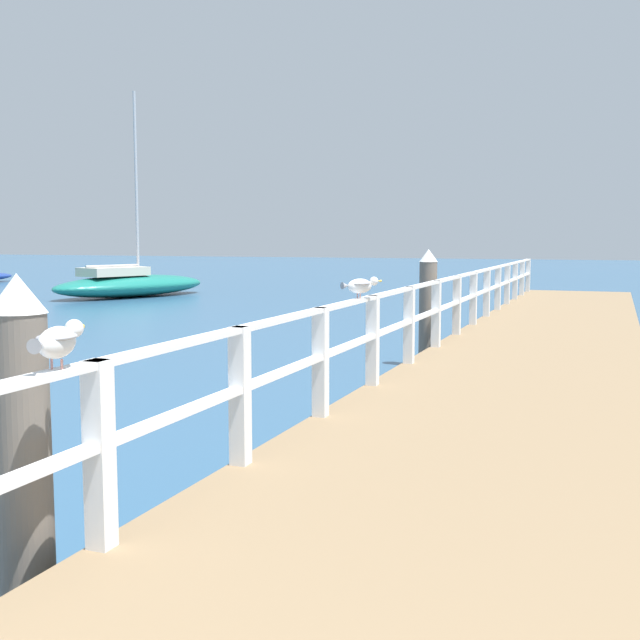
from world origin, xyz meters
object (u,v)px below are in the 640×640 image
(seagull_foreground, at_px, (58,340))
(dock_piling_far, at_px, (428,308))
(boat_2, at_px, (130,284))
(seagull_background, at_px, (360,285))
(dock_piling_near, at_px, (24,457))

(seagull_foreground, bearing_deg, dock_piling_far, 80.21)
(dock_piling_far, bearing_deg, boat_2, 139.79)
(dock_piling_far, bearing_deg, seagull_background, -85.36)
(dock_piling_far, height_order, seagull_foreground, dock_piling_far)
(seagull_foreground, relative_size, boat_2, 0.07)
(seagull_foreground, height_order, boat_2, boat_2)
(dock_piling_near, relative_size, seagull_foreground, 3.99)
(dock_piling_far, relative_size, seagull_foreground, 3.99)
(dock_piling_near, xyz_separation_m, dock_piling_far, (0.00, 9.15, 0.00))
(dock_piling_far, bearing_deg, seagull_foreground, -87.68)
(dock_piling_far, relative_size, boat_2, 0.26)
(dock_piling_near, bearing_deg, dock_piling_far, 90.00)
(seagull_foreground, xyz_separation_m, seagull_background, (0.01, 4.57, 0.00))
(dock_piling_far, distance_m, seagull_background, 4.81)
(dock_piling_far, distance_m, seagull_foreground, 9.35)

